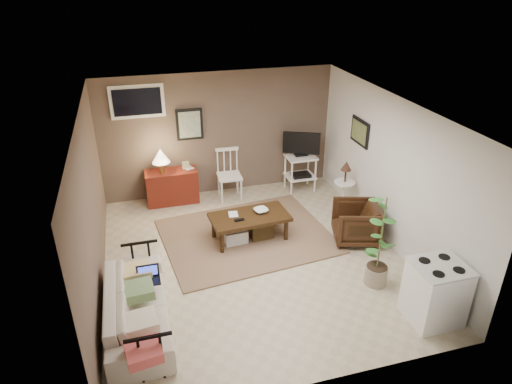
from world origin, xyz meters
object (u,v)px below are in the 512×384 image
object	(u,v)px
red_console	(171,184)
spindle_chair	(229,176)
sofa	(136,301)
potted_plant	(381,239)
coffee_table	(249,225)
tv_stand	(301,160)
stove	(436,292)
side_table	(345,181)
armchair	(356,221)

from	to	relation	value
red_console	spindle_chair	world-z (taller)	red_console
sofa	potted_plant	bearing A→B (deg)	-90.96
coffee_table	spindle_chair	world-z (taller)	spindle_chair
coffee_table	red_console	world-z (taller)	red_console
coffee_table	tv_stand	size ratio (longest dim) A/B	1.09
sofa	tv_stand	world-z (taller)	tv_stand
potted_plant	spindle_chair	bearing A→B (deg)	113.98
stove	red_console	bearing A→B (deg)	124.57
red_console	tv_stand	distance (m)	2.59
sofa	side_table	world-z (taller)	side_table
stove	tv_stand	bearing A→B (deg)	94.35
potted_plant	coffee_table	bearing A→B (deg)	131.83
spindle_chair	stove	size ratio (longest dim) A/B	1.16
side_table	armchair	xyz separation A→B (m)	(-0.23, -0.96, -0.26)
red_console	stove	distance (m)	5.07
spindle_chair	potted_plant	bearing A→B (deg)	-66.02
coffee_table	side_table	size ratio (longest dim) A/B	1.30
spindle_chair	armchair	world-z (taller)	spindle_chair
sofa	stove	distance (m)	3.78
stove	potted_plant	bearing A→B (deg)	111.55
coffee_table	red_console	bearing A→B (deg)	122.60
tv_stand	potted_plant	size ratio (longest dim) A/B	0.86
red_console	spindle_chair	size ratio (longest dim) A/B	1.14
side_table	stove	world-z (taller)	side_table
spindle_chair	side_table	distance (m)	2.21
sofa	red_console	world-z (taller)	red_console
spindle_chair	potted_plant	xyz separation A→B (m)	(1.43, -3.21, 0.29)
coffee_table	sofa	xyz separation A→B (m)	(-1.88, -1.57, 0.11)
coffee_table	potted_plant	world-z (taller)	potted_plant
coffee_table	tv_stand	world-z (taller)	tv_stand
spindle_chair	armchair	xyz separation A→B (m)	(1.66, -2.08, -0.10)
armchair	stove	bearing A→B (deg)	19.46
coffee_table	spindle_chair	xyz separation A→B (m)	(0.03, 1.59, 0.19)
coffee_table	red_console	xyz separation A→B (m)	(-1.09, 1.70, 0.12)
side_table	coffee_table	bearing A→B (deg)	-166.51
red_console	side_table	size ratio (longest dim) A/B	1.11
coffee_table	stove	size ratio (longest dim) A/B	1.57
red_console	tv_stand	bearing A→B (deg)	-3.18
coffee_table	stove	distance (m)	3.06
sofa	red_console	xyz separation A→B (m)	(0.79, 3.27, 0.01)
coffee_table	tv_stand	xyz separation A→B (m)	(1.48, 1.56, 0.37)
red_console	spindle_chair	xyz separation A→B (m)	(1.11, -0.11, 0.07)
sofa	tv_stand	distance (m)	4.60
tv_stand	side_table	size ratio (longest dim) A/B	1.20
tv_stand	stove	world-z (taller)	tv_stand
red_console	spindle_chair	distance (m)	1.12
potted_plant	side_table	bearing A→B (deg)	77.44
red_console	stove	world-z (taller)	red_console
sofa	spindle_chair	xyz separation A→B (m)	(1.90, 3.15, 0.09)
red_console	armchair	size ratio (longest dim) A/B	1.54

